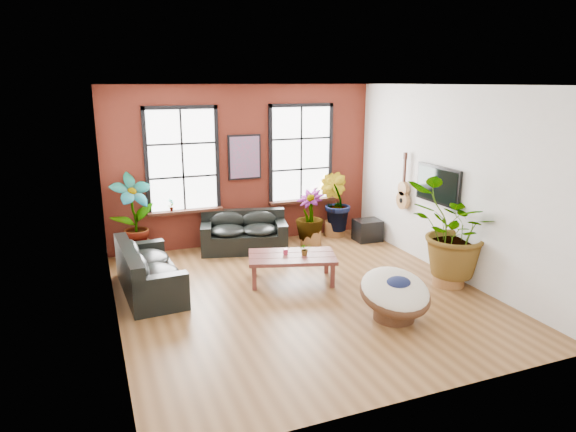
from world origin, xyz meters
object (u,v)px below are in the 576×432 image
Objects in this scene: sofa_back at (244,233)px; coffee_table at (292,258)px; papasan_chair at (395,293)px; sofa_left at (146,272)px.

sofa_back is 1.13× the size of coffee_table.
coffee_table is at bearing -67.92° from sofa_back.
sofa_back is 2.09m from coffee_table.
papasan_chair reaches higher than coffee_table.
sofa_back is 4.26m from papasan_chair.
sofa_back reaches higher than coffee_table.
sofa_back reaches higher than sofa_left.
sofa_left is 2.57m from coffee_table.
coffee_table is at bearing -103.36° from sofa_left.
sofa_left is 4.21m from papasan_chair.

